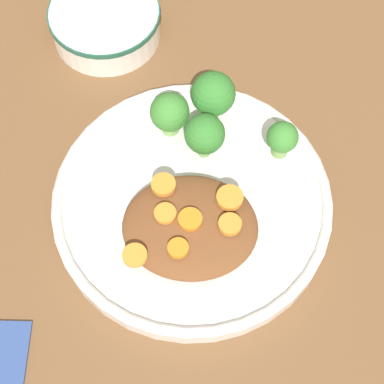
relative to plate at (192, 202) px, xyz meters
The scene contains 15 objects.
ground_plane 0.01m from the plate, ahead, with size 4.00×4.00×0.00m, color brown.
plate is the anchor object (origin of this frame).
dip_bowl 0.25m from the plate, 63.40° to the right, with size 0.13×0.13×0.04m.
stew_mound 0.04m from the plate, 90.32° to the left, with size 0.13×0.11×0.02m, color brown.
broccoli_floret_0 0.09m from the plate, 71.69° to the right, with size 0.04×0.04×0.05m.
broccoli_floret_1 0.11m from the plate, 146.16° to the right, with size 0.03×0.03×0.05m.
broccoli_floret_2 0.11m from the plate, 99.18° to the right, with size 0.05×0.05×0.06m.
broccoli_floret_3 0.07m from the plate, 100.40° to the right, with size 0.04×0.04×0.06m.
carrot_slice_0 0.07m from the plate, 81.59° to the left, with size 0.02×0.02×0.01m, color orange.
carrot_slice_1 0.05m from the plate, 94.89° to the left, with size 0.02×0.02×0.01m, color orange.
carrot_slice_2 0.05m from the plate, 51.42° to the left, with size 0.02×0.02×0.00m, color orange.
carrot_slice_3 0.05m from the plate, 163.77° to the left, with size 0.03×0.03×0.01m, color orange.
carrot_slice_4 0.04m from the plate, ahead, with size 0.02×0.02×0.01m, color orange.
carrot_slice_5 0.06m from the plate, 134.10° to the left, with size 0.02×0.02×0.01m, color orange.
carrot_slice_6 0.09m from the plate, 56.40° to the left, with size 0.02×0.02×0.00m, color orange.
Camera 1 is at (-0.01, 0.29, 0.60)m, focal length 60.00 mm.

